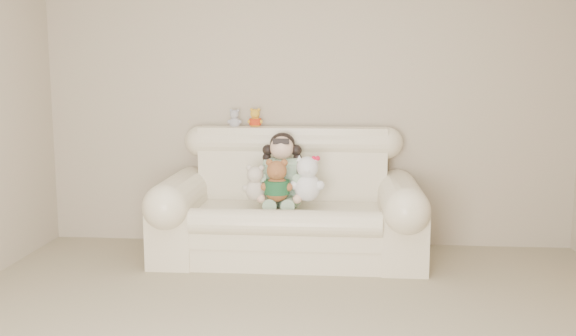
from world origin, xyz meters
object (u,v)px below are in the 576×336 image
(seated_child, at_px, (282,169))
(brown_teddy, at_px, (277,176))
(sofa, at_px, (289,195))
(cream_teddy, at_px, (255,180))
(white_cat, at_px, (307,174))

(seated_child, bearing_deg, brown_teddy, -84.23)
(sofa, bearing_deg, seated_child, 128.49)
(brown_teddy, xyz_separation_m, cream_teddy, (-0.17, 0.02, -0.03))
(seated_child, distance_m, cream_teddy, 0.29)
(seated_child, relative_size, cream_teddy, 1.84)
(seated_child, xyz_separation_m, cream_teddy, (-0.19, -0.21, -0.06))
(sofa, xyz_separation_m, white_cat, (0.15, -0.11, 0.19))
(brown_teddy, bearing_deg, sofa, 65.40)
(sofa, xyz_separation_m, seated_child, (-0.06, 0.08, 0.20))
(white_cat, bearing_deg, cream_teddy, 166.42)
(seated_child, relative_size, brown_teddy, 1.54)
(sofa, relative_size, cream_teddy, 6.50)
(white_cat, distance_m, cream_teddy, 0.40)
(white_cat, bearing_deg, brown_teddy, 174.26)
(cream_teddy, bearing_deg, white_cat, -19.41)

